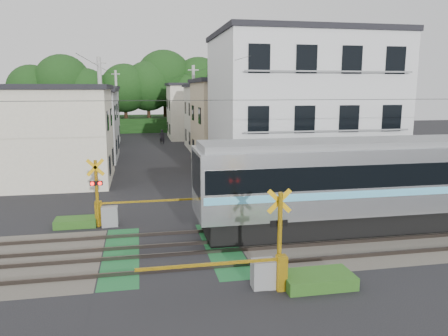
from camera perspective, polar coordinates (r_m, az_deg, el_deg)
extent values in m
plane|color=black|center=(16.87, -6.72, -10.74)|extent=(120.00, 120.00, 0.00)
cube|color=#47423A|center=(16.87, -6.72, -10.74)|extent=(120.00, 6.00, 0.00)
cube|color=black|center=(16.87, -6.72, -10.73)|extent=(5.20, 120.00, 0.00)
cube|color=#145126|center=(16.86, -13.29, -10.96)|extent=(1.30, 6.00, 0.00)
cube|color=#145126|center=(17.10, -0.25, -10.35)|extent=(1.30, 6.00, 0.00)
cube|color=#3F3833|center=(15.09, -6.16, -13.06)|extent=(120.00, 0.08, 0.14)
cube|color=#3F3833|center=(16.38, -6.59, -11.14)|extent=(120.00, 0.08, 0.14)
cube|color=#3F3833|center=(17.32, -6.85, -9.94)|extent=(120.00, 0.08, 0.14)
cube|color=#3F3833|center=(18.63, -7.18, -8.46)|extent=(120.00, 0.08, 0.14)
cube|color=black|center=(21.25, 22.65, -5.70)|extent=(18.11, 2.49, 0.94)
cube|color=black|center=(18.54, 5.18, -7.72)|extent=(2.52, 2.31, 0.63)
cube|color=silver|center=(20.84, 23.00, -0.84)|extent=(18.87, 2.94, 2.73)
cube|color=black|center=(20.78, 23.06, 0.05)|extent=(18.57, 2.98, 0.93)
cube|color=#61C8F3|center=(20.91, 22.92, -1.86)|extent=(18.68, 2.97, 0.29)
cube|color=slate|center=(20.62, 23.29, 3.22)|extent=(18.49, 2.41, 0.25)
cube|color=black|center=(17.38, -3.54, -0.74)|extent=(0.10, 2.52, 1.64)
cylinder|color=#EFAF0C|center=(13.57, 7.26, -9.34)|extent=(0.14, 0.14, 3.00)
cube|color=#EFAF0C|center=(13.31, 7.25, -4.32)|extent=(0.77, 0.05, 0.77)
cube|color=#EFAF0C|center=(13.31, 7.25, -4.32)|extent=(0.77, 0.05, 0.77)
cube|color=black|center=(13.50, 7.18, -7.20)|extent=(0.55, 0.05, 0.20)
sphere|color=#FF0C07|center=(13.51, 6.45, -7.17)|extent=(0.16, 0.16, 0.16)
sphere|color=#FF0C07|center=(13.60, 7.75, -7.08)|extent=(0.16, 0.16, 0.16)
cube|color=gray|center=(13.82, 5.14, -13.61)|extent=(0.70, 0.50, 0.90)
cube|color=#EFAF0C|center=(13.70, 7.51, -13.42)|extent=(0.30, 0.30, 1.10)
cube|color=#EFAF0C|center=(13.02, -2.11, -12.48)|extent=(4.20, 0.08, 0.08)
cylinder|color=#EFAF0C|center=(19.93, -16.26, -3.27)|extent=(0.14, 0.14, 3.00)
cube|color=#EFAF0C|center=(19.60, -16.46, 0.07)|extent=(0.77, 0.05, 0.77)
cube|color=#EFAF0C|center=(19.60, -16.46, 0.07)|extent=(0.77, 0.05, 0.77)
cube|color=black|center=(19.73, -16.36, -1.93)|extent=(0.55, 0.05, 0.20)
sphere|color=#FF0C07|center=(19.69, -16.83, -1.98)|extent=(0.16, 0.16, 0.16)
sphere|color=#FF0C07|center=(19.66, -15.91, -1.95)|extent=(0.16, 0.16, 0.16)
cube|color=gray|center=(20.16, -14.68, -6.13)|extent=(0.70, 0.50, 0.90)
cube|color=#EFAF0C|center=(20.41, -16.06, -5.70)|extent=(0.30, 0.30, 1.10)
cube|color=#EFAF0C|center=(20.21, -9.74, -4.28)|extent=(4.20, 0.08, 0.08)
cube|color=silver|center=(27.02, 9.85, 6.90)|extent=(10.00, 8.00, 9.00)
cube|color=black|center=(27.15, 10.17, 16.75)|extent=(10.20, 8.16, 0.30)
cube|color=black|center=(22.45, 4.41, -1.38)|extent=(1.10, 0.06, 1.40)
cube|color=black|center=(23.21, 10.26, -1.13)|extent=(1.10, 0.06, 1.40)
cube|color=black|center=(24.20, 15.67, -0.88)|extent=(1.10, 0.06, 1.40)
cube|color=black|center=(25.39, 20.63, -0.65)|extent=(1.10, 0.06, 1.40)
cube|color=gray|center=(23.62, 13.23, -2.53)|extent=(9.00, 0.06, 0.08)
cube|color=black|center=(22.04, 4.52, 6.28)|extent=(1.10, 0.06, 1.40)
cube|color=black|center=(22.82, 10.50, 6.28)|extent=(1.10, 0.06, 1.40)
cube|color=black|center=(23.82, 16.03, 6.22)|extent=(1.10, 0.06, 1.40)
cube|color=black|center=(25.02, 21.06, 6.11)|extent=(1.10, 0.06, 1.40)
cube|color=gray|center=(23.15, 13.54, 4.73)|extent=(9.00, 0.06, 0.08)
cube|color=black|center=(22.03, 4.64, 14.09)|extent=(1.10, 0.06, 1.40)
cube|color=black|center=(22.81, 10.75, 13.81)|extent=(1.10, 0.06, 1.40)
cube|color=black|center=(23.81, 16.39, 13.43)|extent=(1.10, 0.06, 1.40)
cube|color=black|center=(25.02, 21.52, 12.97)|extent=(1.10, 0.06, 1.40)
cube|color=gray|center=(23.07, 13.86, 12.16)|extent=(9.00, 0.06, 0.08)
cube|color=beige|center=(30.36, -21.28, 3.87)|extent=(7.00, 7.00, 6.00)
cube|color=black|center=(30.20, -21.68, 9.82)|extent=(7.35, 7.35, 0.30)
cube|color=black|center=(28.43, -14.66, 0.39)|extent=(0.06, 1.00, 1.20)
cube|color=black|center=(31.88, -14.29, 1.45)|extent=(0.06, 1.00, 1.20)
cube|color=black|center=(28.09, -14.92, 6.02)|extent=(0.06, 1.00, 1.20)
cube|color=black|center=(31.58, -14.51, 6.48)|extent=(0.06, 1.00, 1.20)
cube|color=#CAB68F|center=(34.74, 2.15, 5.71)|extent=(7.00, 8.00, 6.50)
cube|color=black|center=(34.63, 2.19, 11.33)|extent=(7.35, 8.40, 0.30)
cube|color=black|center=(32.36, -3.16, 1.89)|extent=(0.06, 1.00, 1.20)
cube|color=black|center=(36.29, -4.03, 2.80)|extent=(0.06, 1.00, 1.20)
cube|color=black|center=(32.07, -3.21, 6.84)|extent=(0.06, 1.00, 1.20)
cube|color=black|center=(36.03, -4.09, 7.22)|extent=(0.06, 1.00, 1.20)
cube|color=#9A9C9E|center=(39.29, -19.72, 5.14)|extent=(8.00, 7.00, 5.80)
cube|color=black|center=(39.16, -19.99, 9.59)|extent=(8.40, 7.35, 0.30)
cube|color=black|center=(37.32, -13.84, 2.73)|extent=(0.06, 1.00, 1.20)
cube|color=black|center=(40.79, -13.61, 3.37)|extent=(0.06, 1.00, 1.20)
cube|color=black|center=(37.06, -14.02, 7.02)|extent=(0.06, 1.00, 1.20)
cube|color=black|center=(40.55, -13.78, 7.29)|extent=(0.06, 1.00, 1.20)
cube|color=beige|center=(44.59, -0.28, 6.55)|extent=(7.00, 7.00, 6.20)
cube|color=black|center=(44.49, -0.29, 10.73)|extent=(7.35, 7.35, 0.30)
cube|color=black|center=(42.50, -4.53, 3.90)|extent=(0.06, 1.00, 1.20)
cube|color=black|center=(45.96, -5.03, 4.37)|extent=(0.06, 1.00, 1.20)
cube|color=black|center=(42.28, -4.59, 7.67)|extent=(0.06, 1.00, 1.20)
cube|color=black|center=(45.75, -5.09, 7.86)|extent=(0.06, 1.00, 1.20)
cube|color=#9A9C9E|center=(49.14, -17.78, 6.30)|extent=(7.00, 8.00, 6.00)
cube|color=black|center=(49.05, -17.99, 9.97)|extent=(7.35, 8.40, 0.30)
cube|color=black|center=(47.01, -13.66, 4.25)|extent=(0.06, 1.00, 1.20)
cube|color=black|center=(50.98, -13.47, 4.72)|extent=(0.06, 1.00, 1.20)
cube|color=black|center=(46.81, -13.81, 7.66)|extent=(0.06, 1.00, 1.20)
cube|color=black|center=(50.80, -13.60, 7.86)|extent=(0.06, 1.00, 1.20)
cube|color=beige|center=(54.32, -3.00, 7.32)|extent=(8.00, 7.00, 6.40)
cube|color=black|center=(54.25, -3.03, 10.86)|extent=(8.40, 7.35, 0.30)
cube|color=black|center=(52.30, -7.10, 5.06)|extent=(0.06, 1.00, 1.20)
cube|color=black|center=(55.78, -7.35, 5.38)|extent=(0.06, 1.00, 1.20)
cube|color=black|center=(52.12, -7.17, 8.12)|extent=(0.06, 1.00, 1.20)
cube|color=black|center=(55.61, -7.42, 8.25)|extent=(0.06, 1.00, 1.20)
cube|color=#183B13|center=(65.92, -10.09, 5.79)|extent=(40.00, 10.00, 2.00)
cylinder|color=#332114|center=(63.51, -23.53, 6.09)|extent=(0.50, 0.50, 4.57)
sphere|color=#183B13|center=(63.40, -23.77, 9.39)|extent=(6.40, 6.40, 6.40)
cylinder|color=#332114|center=(62.46, -20.07, 6.58)|extent=(0.50, 0.50, 5.25)
sphere|color=#183B13|center=(62.37, -20.31, 10.42)|extent=(7.34, 7.34, 7.34)
cylinder|color=#332114|center=(61.70, -17.45, 6.28)|extent=(0.50, 0.50, 4.37)
sphere|color=#183B13|center=(61.58, -17.63, 9.52)|extent=(6.12, 6.12, 6.12)
cylinder|color=#332114|center=(64.89, -14.43, 6.47)|extent=(0.50, 0.50, 4.06)
sphere|color=#183B13|center=(64.77, -14.56, 9.33)|extent=(5.68, 5.68, 5.68)
cylinder|color=#332114|center=(62.00, -12.68, 6.67)|extent=(0.50, 0.50, 4.69)
sphere|color=#183B13|center=(61.89, -12.82, 10.14)|extent=(6.57, 6.57, 6.57)
cylinder|color=#332114|center=(62.82, -9.79, 6.91)|extent=(0.50, 0.50, 4.90)
sphere|color=#183B13|center=(62.72, -9.90, 10.49)|extent=(6.86, 6.86, 6.86)
cylinder|color=#332114|center=(64.55, -7.71, 7.43)|extent=(0.50, 0.50, 5.75)
sphere|color=#183B13|center=(64.48, -7.81, 11.52)|extent=(8.05, 8.05, 8.05)
cylinder|color=#332114|center=(63.33, -4.63, 6.75)|extent=(0.50, 0.50, 4.23)
sphere|color=#183B13|center=(63.21, -4.67, 9.81)|extent=(5.92, 5.92, 5.92)
cylinder|color=#332114|center=(64.65, -3.29, 7.30)|extent=(0.50, 0.50, 5.27)
sphere|color=#183B13|center=(64.56, -3.33, 11.04)|extent=(7.38, 7.38, 7.38)
cylinder|color=#332114|center=(62.72, 0.94, 7.29)|extent=(0.50, 0.50, 5.42)
sphere|color=#183B13|center=(62.64, 0.95, 11.25)|extent=(7.59, 7.59, 7.59)
cylinder|color=#332114|center=(67.38, 1.33, 7.69)|extent=(0.50, 0.50, 5.86)
sphere|color=#183B13|center=(67.32, 1.34, 11.68)|extent=(8.21, 8.21, 8.21)
cube|color=black|center=(18.34, 11.84, 8.72)|extent=(60.00, 0.02, 0.02)
cylinder|color=#A5A5A0|center=(28.88, -15.67, 5.89)|extent=(0.26, 0.26, 8.00)
cube|color=#A5A5A0|center=(28.85, -16.03, 13.03)|extent=(0.90, 0.08, 0.08)
cylinder|color=#A5A5A0|center=(38.06, -3.96, 7.23)|extent=(0.26, 0.26, 8.00)
cube|color=#A5A5A0|center=(38.03, -4.03, 12.66)|extent=(0.90, 0.08, 0.08)
cylinder|color=#A5A5A0|center=(49.81, -13.80, 7.69)|extent=(0.26, 0.26, 8.00)
cube|color=#A5A5A0|center=(49.79, -13.98, 11.83)|extent=(0.90, 0.08, 0.08)
cube|color=black|center=(39.31, -14.71, 11.98)|extent=(0.02, 42.00, 0.02)
cube|color=black|center=(39.52, -4.30, 12.27)|extent=(0.02, 42.00, 0.02)
imported|color=black|center=(48.60, -8.10, 4.05)|extent=(0.63, 0.46, 1.62)
cube|color=#2D5E1E|center=(14.28, 12.12, -14.08)|extent=(2.20, 1.20, 0.40)
cube|color=#2D5E1E|center=(20.68, -18.78, -6.71)|extent=(1.80, 1.00, 0.36)
cube|color=#2D5E1E|center=(20.61, 5.50, -6.34)|extent=(1.50, 0.90, 0.30)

